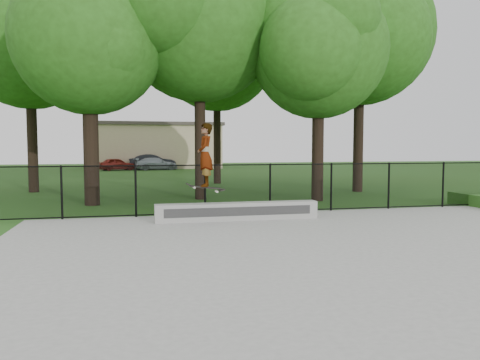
{
  "coord_description": "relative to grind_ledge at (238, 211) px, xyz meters",
  "views": [
    {
      "loc": [
        -4.04,
        -7.72,
        2.09
      ],
      "look_at": [
        -1.33,
        4.2,
        1.2
      ],
      "focal_mm": 35.0,
      "sensor_mm": 36.0,
      "label": 1
    }
  ],
  "objects": [
    {
      "name": "ground",
      "position": [
        1.28,
        -4.7,
        -0.3
      ],
      "size": [
        100.0,
        100.0,
        0.0
      ],
      "primitive_type": "plane",
      "color": "#285217",
      "rests_on": "ground"
    },
    {
      "name": "concrete_slab",
      "position": [
        1.28,
        -4.7,
        -0.27
      ],
      "size": [
        14.0,
        12.0,
        0.06
      ],
      "primitive_type": "cube",
      "color": "gray",
      "rests_on": "ground"
    },
    {
      "name": "grind_ledge",
      "position": [
        0.0,
        0.0,
        0.0
      ],
      "size": [
        4.5,
        0.4,
        0.48
      ],
      "primitive_type": "cube",
      "color": "#989893",
      "rests_on": "concrete_slab"
    },
    {
      "name": "car_a",
      "position": [
        -4.22,
        29.07,
        0.24
      ],
      "size": [
        3.39,
        2.33,
        1.08
      ],
      "primitive_type": "imported",
      "rotation": [
        0.0,
        0.0,
        1.95
      ],
      "color": "maroon",
      "rests_on": "ground"
    },
    {
      "name": "car_b",
      "position": [
        -1.08,
        30.34,
        0.38
      ],
      "size": [
        3.89,
        1.9,
        1.36
      ],
      "primitive_type": "imported",
      "rotation": [
        0.0,
        0.0,
        1.45
      ],
      "color": "black",
      "rests_on": "ground"
    },
    {
      "name": "car_c",
      "position": [
        -0.86,
        29.2,
        0.24
      ],
      "size": [
        3.65,
        2.09,
        1.09
      ],
      "primitive_type": "imported",
      "rotation": [
        0.0,
        0.0,
        1.74
      ],
      "color": "#8E98A1",
      "rests_on": "ground"
    },
    {
      "name": "skater_airborne",
      "position": [
        -0.93,
        -0.27,
        1.52
      ],
      "size": [
        0.84,
        0.67,
        1.8
      ],
      "color": "black",
      "rests_on": "ground"
    },
    {
      "name": "chainlink_fence",
      "position": [
        1.28,
        1.2,
        0.51
      ],
      "size": [
        16.06,
        0.06,
        1.5
      ],
      "color": "black",
      "rests_on": "concrete_slab"
    },
    {
      "name": "tree_row",
      "position": [
        0.52,
        8.29,
        6.46
      ],
      "size": [
        20.8,
        14.86,
        10.61
      ],
      "color": "black",
      "rests_on": "ground"
    },
    {
      "name": "distant_building",
      "position": [
        -0.72,
        33.3,
        1.86
      ],
      "size": [
        12.4,
        6.4,
        4.3
      ],
      "color": "tan",
      "rests_on": "ground"
    }
  ]
}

